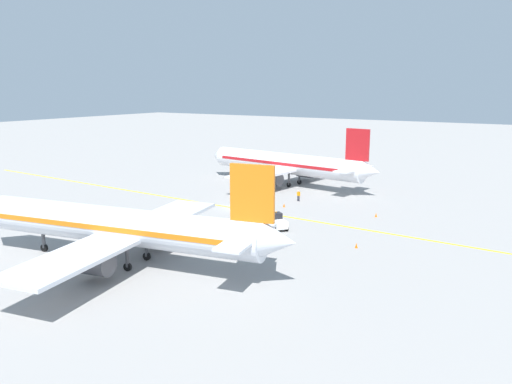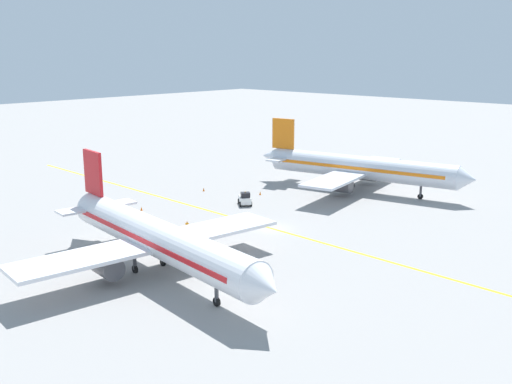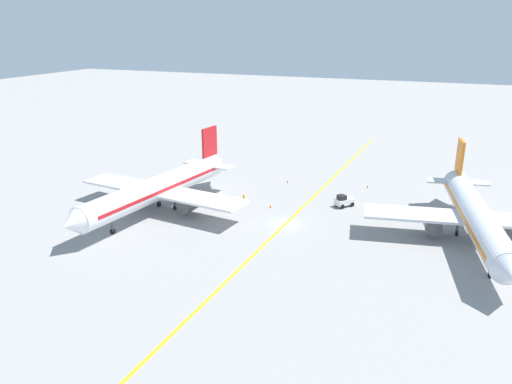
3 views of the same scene
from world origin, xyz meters
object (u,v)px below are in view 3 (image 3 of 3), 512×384
(airplane_at_gate, at_px, (475,215))
(baggage_tug_white, at_px, (344,201))
(traffic_cone_mid_apron, at_px, (385,204))
(ground_crew_worker, at_px, (244,199))
(traffic_cone_near_nose, at_px, (288,181))
(traffic_cone_far_edge, at_px, (368,186))
(traffic_cone_by_wingtip, at_px, (271,206))
(airplane_adjacent_stand, at_px, (159,188))

(airplane_at_gate, relative_size, baggage_tug_white, 10.77)
(baggage_tug_white, height_order, traffic_cone_mid_apron, baggage_tug_white)
(ground_crew_worker, height_order, traffic_cone_mid_apron, ground_crew_worker)
(traffic_cone_near_nose, relative_size, traffic_cone_far_edge, 1.00)
(airplane_at_gate, bearing_deg, traffic_cone_by_wingtip, -4.01)
(airplane_adjacent_stand, bearing_deg, ground_crew_worker, -143.87)
(airplane_at_gate, distance_m, traffic_cone_mid_apron, 15.97)
(airplane_at_gate, relative_size, ground_crew_worker, 21.06)
(airplane_adjacent_stand, bearing_deg, traffic_cone_near_nose, -122.93)
(ground_crew_worker, xyz_separation_m, traffic_cone_by_wingtip, (-4.51, 0.01, -0.63))
(traffic_cone_near_nose, bearing_deg, airplane_adjacent_stand, 57.07)
(ground_crew_worker, xyz_separation_m, traffic_cone_far_edge, (-16.76, -15.60, -0.63))
(baggage_tug_white, height_order, ground_crew_worker, baggage_tug_white)
(ground_crew_worker, height_order, traffic_cone_far_edge, ground_crew_worker)
(airplane_at_gate, relative_size, traffic_cone_by_wingtip, 64.34)
(airplane_at_gate, bearing_deg, baggage_tug_white, -20.30)
(airplane_at_gate, xyz_separation_m, traffic_cone_by_wingtip, (28.89, -2.02, -3.43))
(airplane_at_gate, height_order, airplane_adjacent_stand, same)
(traffic_cone_by_wingtip, relative_size, traffic_cone_far_edge, 1.00)
(airplane_at_gate, distance_m, traffic_cone_far_edge, 24.49)
(baggage_tug_white, distance_m, traffic_cone_by_wingtip, 11.49)
(traffic_cone_near_nose, distance_m, traffic_cone_by_wingtip, 13.20)
(airplane_adjacent_stand, xyz_separation_m, ground_crew_worker, (-10.54, -7.70, -2.80))
(airplane_at_gate, xyz_separation_m, traffic_cone_far_edge, (16.64, -17.64, -3.43))
(traffic_cone_near_nose, height_order, traffic_cone_by_wingtip, same)
(airplane_at_gate, xyz_separation_m, baggage_tug_white, (18.47, -6.83, -2.81))
(traffic_cone_near_nose, xyz_separation_m, traffic_cone_far_edge, (-13.84, -2.51, 0.00))
(airplane_adjacent_stand, xyz_separation_m, traffic_cone_far_edge, (-27.30, -23.29, -3.43))
(traffic_cone_mid_apron, height_order, traffic_cone_far_edge, same)
(airplane_adjacent_stand, height_order, traffic_cone_near_nose, airplane_adjacent_stand)
(airplane_at_gate, relative_size, traffic_cone_far_edge, 64.34)
(traffic_cone_near_nose, bearing_deg, traffic_cone_far_edge, -169.74)
(airplane_at_gate, distance_m, airplane_adjacent_stand, 44.31)
(traffic_cone_by_wingtip, bearing_deg, airplane_adjacent_stand, 27.04)
(ground_crew_worker, distance_m, traffic_cone_mid_apron, 22.24)
(traffic_cone_mid_apron, bearing_deg, traffic_cone_near_nose, -17.55)
(airplane_adjacent_stand, bearing_deg, baggage_tug_white, -153.88)
(airplane_at_gate, height_order, traffic_cone_mid_apron, airplane_at_gate)
(airplane_at_gate, height_order, traffic_cone_by_wingtip, airplane_at_gate)
(baggage_tug_white, distance_m, traffic_cone_near_nose, 14.61)
(ground_crew_worker, height_order, traffic_cone_near_nose, ground_crew_worker)
(airplane_at_gate, bearing_deg, airplane_adjacent_stand, 7.34)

